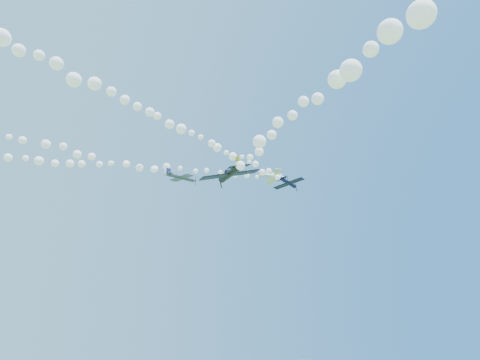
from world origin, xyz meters
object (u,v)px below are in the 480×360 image
plane_white (273,176)px  plane_grey (181,177)px  plane_black (230,174)px  plane_navy (289,183)px

plane_white → plane_grey: 24.16m
plane_white → plane_grey: size_ratio=1.07×
plane_black → plane_white: bearing=-36.9°
plane_navy → plane_black: 32.82m
plane_navy → plane_white: bearing=60.3°
plane_navy → plane_grey: 22.66m
plane_white → plane_navy: bearing=-79.6°
plane_white → plane_grey: plane_white is taller
plane_white → plane_black: (-25.78, -26.04, -13.08)m
plane_white → plane_black: 38.90m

